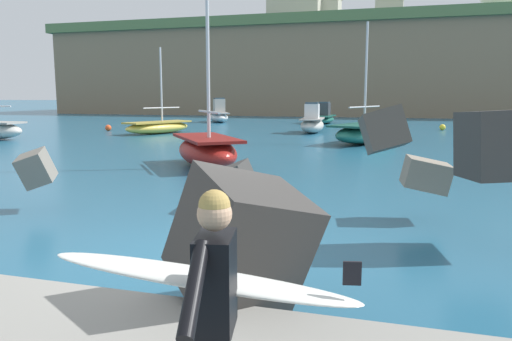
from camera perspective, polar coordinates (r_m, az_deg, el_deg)
name	(u,v)px	position (r m, az deg, el deg)	size (l,w,h in m)	color
ground_plane	(178,260)	(7.98, -8.93, -10.16)	(400.00, 400.00, 0.00)	#235B7A
breakwater_jetty	(2,164)	(10.75, -27.09, 0.71)	(32.34, 7.26, 2.65)	slate
surfer_with_board	(213,302)	(3.24, -4.94, -14.75)	(2.12, 1.33, 1.78)	black
boat_near_centre	(158,127)	(33.82, -11.18, 4.96)	(3.53, 5.34, 5.65)	#EAC64C
boat_near_right	(368,132)	(27.50, 12.70, 4.32)	(4.16, 6.76, 6.29)	#1E6656
boat_mid_centre	(322,117)	(45.42, 7.57, 6.11)	(2.13, 5.07, 1.94)	#1E6656
boat_mid_right	(312,123)	(34.06, 6.47, 5.46)	(1.86, 4.24, 2.08)	beige
boat_far_centre	(219,115)	(47.11, -4.28, 6.40)	(3.41, 4.34, 2.30)	white
boat_far_right	(207,150)	(17.87, -5.66, 2.40)	(4.07, 4.59, 8.20)	maroon
mooring_buoy_inner	(108,128)	(37.23, -16.59, 4.72)	(0.44, 0.44, 0.44)	#E54C1E
mooring_buoy_middle	(443,127)	(38.82, 20.61, 4.67)	(0.44, 0.44, 0.44)	yellow
headland_bluff	(350,73)	(80.58, 10.73, 10.98)	(76.39, 44.73, 11.95)	#847056
station_building_west	(321,13)	(76.74, 7.45, 17.45)	(5.75, 4.54, 4.77)	#B2ADA3
station_building_central	(389,14)	(84.49, 15.04, 16.99)	(4.39, 5.06, 6.44)	#B2ADA3
station_building_east	(295,6)	(74.49, 4.52, 18.31)	(7.62, 5.07, 6.18)	#B2ADA3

